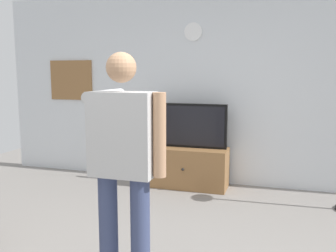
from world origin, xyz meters
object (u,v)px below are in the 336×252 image
framed_picture (71,80)px  person_standing_nearer_lamp (124,157)px  tv_stand (187,167)px  television (188,125)px  wall_clock (193,32)px

framed_picture → person_standing_nearer_lamp: bearing=-52.7°
tv_stand → framed_picture: bearing=171.4°
television → person_standing_nearer_lamp: person_standing_nearer_lamp is taller
television → framed_picture: framed_picture is taller
tv_stand → television: size_ratio=1.04×
wall_clock → person_standing_nearer_lamp: 3.00m
tv_stand → television: bearing=90.0°
framed_picture → person_standing_nearer_lamp: 3.52m
television → wall_clock: (0.00, 0.24, 1.28)m
tv_stand → wall_clock: bearing=90.0°
framed_picture → person_standing_nearer_lamp: (2.11, -2.78, -0.47)m
television → wall_clock: size_ratio=4.24×
tv_stand → framed_picture: 2.30m
person_standing_nearer_lamp → framed_picture: bearing=127.3°
television → framed_picture: bearing=172.7°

